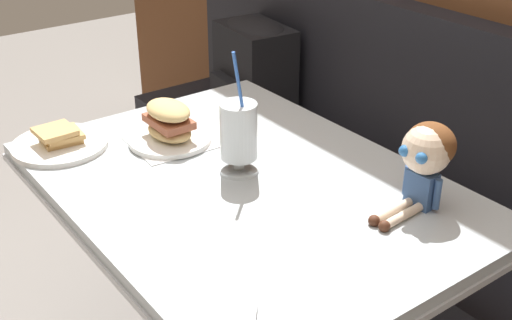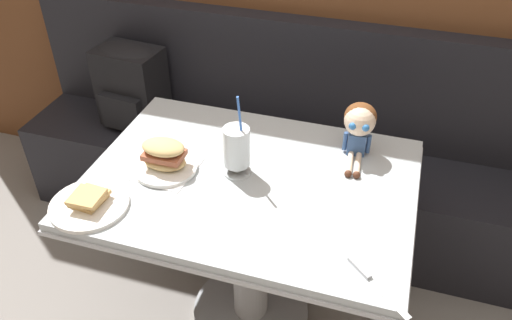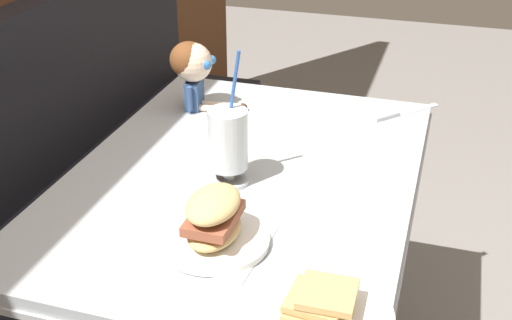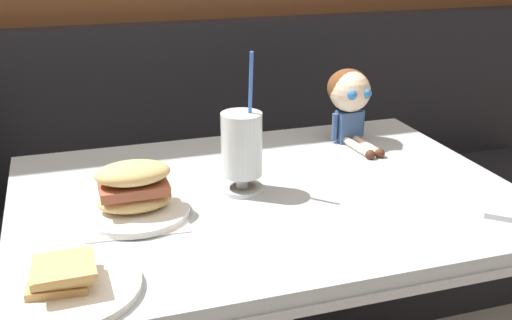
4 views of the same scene
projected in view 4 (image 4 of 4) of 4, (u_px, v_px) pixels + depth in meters
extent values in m
cube|color=black|center=(209.00, 264.00, 2.09)|extent=(2.60, 0.48, 0.45)
cube|color=black|center=(191.00, 106.00, 2.08)|extent=(2.60, 0.10, 0.55)
cube|color=#B2BCC1|center=(266.00, 197.00, 1.39)|extent=(1.10, 0.80, 0.03)
cube|color=#B7BABF|center=(266.00, 206.00, 1.40)|extent=(1.11, 0.81, 0.02)
cylinder|color=white|center=(64.00, 289.00, 1.00)|extent=(0.25, 0.25, 0.01)
cube|color=tan|center=(59.00, 280.00, 1.00)|extent=(0.10, 0.10, 0.01)
cube|color=tan|center=(64.00, 270.00, 1.00)|extent=(0.10, 0.10, 0.01)
cube|color=tan|center=(64.00, 267.00, 0.98)|extent=(0.10, 0.10, 0.01)
cylinder|color=silver|center=(242.00, 189.00, 1.38)|extent=(0.10, 0.10, 0.01)
cylinder|color=silver|center=(242.00, 180.00, 1.38)|extent=(0.03, 0.03, 0.03)
cylinder|color=silver|center=(242.00, 144.00, 1.35)|extent=(0.09, 0.09, 0.14)
cylinder|color=brown|center=(242.00, 149.00, 1.35)|extent=(0.08, 0.08, 0.12)
cylinder|color=blue|center=(250.00, 101.00, 1.31)|extent=(0.01, 0.04, 0.22)
cube|color=white|center=(136.00, 215.00, 1.27)|extent=(0.21, 0.21, 0.00)
cylinder|color=white|center=(136.00, 211.00, 1.26)|extent=(0.22, 0.22, 0.01)
ellipsoid|color=tan|center=(135.00, 201.00, 1.25)|extent=(0.15, 0.10, 0.04)
cube|color=#995138|center=(134.00, 188.00, 1.24)|extent=(0.14, 0.09, 0.02)
ellipsoid|color=tan|center=(133.00, 173.00, 1.23)|extent=(0.15, 0.10, 0.04)
cube|color=#B2B5BA|center=(507.00, 218.00, 1.24)|extent=(0.08, 0.07, 0.01)
cube|color=#385689|center=(348.00, 126.00, 1.68)|extent=(0.07, 0.04, 0.08)
sphere|color=beige|center=(350.00, 91.00, 1.65)|extent=(0.11, 0.11, 0.11)
ellipsoid|color=brown|center=(348.00, 87.00, 1.66)|extent=(0.12, 0.11, 0.10)
sphere|color=#2D6BB2|center=(352.00, 95.00, 1.60)|extent=(0.03, 0.03, 0.03)
sphere|color=#2D6BB2|center=(367.00, 93.00, 1.61)|extent=(0.03, 0.03, 0.03)
cylinder|color=beige|center=(358.00, 147.00, 1.62)|extent=(0.03, 0.12, 0.02)
cylinder|color=beige|center=(367.00, 146.00, 1.63)|extent=(0.03, 0.12, 0.02)
sphere|color=#4C2819|center=(370.00, 155.00, 1.57)|extent=(0.03, 0.03, 0.03)
sphere|color=#4C2819|center=(380.00, 153.00, 1.58)|extent=(0.03, 0.03, 0.03)
cylinder|color=#385689|center=(335.00, 126.00, 1.67)|extent=(0.02, 0.02, 0.07)
cylinder|color=#385689|center=(361.00, 123.00, 1.70)|extent=(0.02, 0.02, 0.07)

